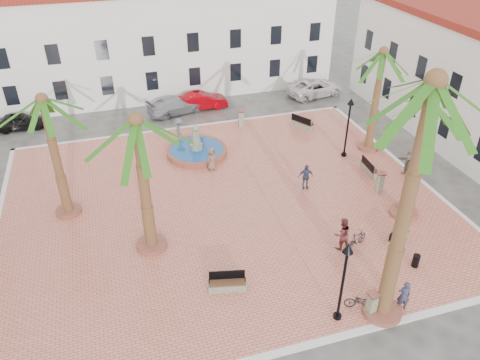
{
  "coord_description": "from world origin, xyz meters",
  "views": [
    {
      "loc": [
        -5.87,
        -22.51,
        16.58
      ],
      "look_at": [
        1.0,
        0.0,
        1.6
      ],
      "focal_mm": 35.0,
      "sensor_mm": 36.0,
      "label": 1
    }
  ],
  "objects": [
    {
      "name": "ground",
      "position": [
        0.0,
        0.0,
        0.0
      ],
      "size": [
        120.0,
        120.0,
        0.0
      ],
      "primitive_type": "plane",
      "color": "#56544F",
      "rests_on": "ground"
    },
    {
      "name": "plaza",
      "position": [
        0.0,
        0.0,
        0.07
      ],
      "size": [
        26.0,
        22.0,
        0.15
      ],
      "primitive_type": "cube",
      "color": "#DA735B",
      "rests_on": "ground"
    },
    {
      "name": "kerb_n",
      "position": [
        0.0,
        11.0,
        0.08
      ],
      "size": [
        26.3,
        0.3,
        0.16
      ],
      "primitive_type": "cube",
      "color": "silver",
      "rests_on": "ground"
    },
    {
      "name": "kerb_s",
      "position": [
        0.0,
        -11.0,
        0.08
      ],
      "size": [
        26.3,
        0.3,
        0.16
      ],
      "primitive_type": "cube",
      "color": "silver",
      "rests_on": "ground"
    },
    {
      "name": "kerb_e",
      "position": [
        13.0,
        0.0,
        0.08
      ],
      "size": [
        0.3,
        22.3,
        0.16
      ],
      "primitive_type": "cube",
      "color": "silver",
      "rests_on": "ground"
    },
    {
      "name": "building_north",
      "position": [
        -0.0,
        19.99,
        4.77
      ],
      "size": [
        30.4,
        7.4,
        9.5
      ],
      "color": "white",
      "rests_on": "ground"
    },
    {
      "name": "fountain",
      "position": [
        -0.28,
        6.43,
        0.45
      ],
      "size": [
        4.33,
        4.33,
        2.24
      ],
      "color": "#A15241",
      "rests_on": "plaza"
    },
    {
      "name": "palm_nw",
      "position": [
        -9.04,
        1.74,
        6.49
      ],
      "size": [
        4.84,
        4.84,
        7.48
      ],
      "color": "#A15241",
      "rests_on": "plaza"
    },
    {
      "name": "palm_sw",
      "position": [
        -4.77,
        -2.76,
        6.69
      ],
      "size": [
        5.32,
        5.32,
        7.77
      ],
      "color": "#A15241",
      "rests_on": "plaza"
    },
    {
      "name": "palm_s",
      "position": [
        4.52,
        -10.4,
        10.07
      ],
      "size": [
        5.73,
        5.73,
        11.39
      ],
      "color": "#A15241",
      "rests_on": "plaza"
    },
    {
      "name": "palm_e",
      "position": [
        9.73,
        -4.19,
        6.51
      ],
      "size": [
        5.31,
        5.31,
        7.59
      ],
      "color": "#A15241",
      "rests_on": "plaza"
    },
    {
      "name": "palm_ne",
      "position": [
        11.88,
        3.56,
        6.55
      ],
      "size": [
        4.74,
        4.74,
        7.52
      ],
      "color": "#A15241",
      "rests_on": "plaza"
    },
    {
      "name": "bench_s",
      "position": [
        -1.75,
        -6.93,
        0.42
      ],
      "size": [
        1.89,
        0.94,
        0.96
      ],
      "rotation": [
        0.0,
        0.0,
        -0.22
      ],
      "color": "gray",
      "rests_on": "plaza"
    },
    {
      "name": "bench_se",
      "position": [
        8.01,
        -6.28,
        0.39
      ],
      "size": [
        1.66,
        1.23,
        0.86
      ],
      "rotation": [
        0.0,
        0.0,
        0.51
      ],
      "color": "gray",
      "rests_on": "plaza"
    },
    {
      "name": "bench_e",
      "position": [
        10.25,
        0.58,
        0.41
      ],
      "size": [
        0.66,
        1.81,
        0.94
      ],
      "rotation": [
        0.0,
        0.0,
        1.51
      ],
      "color": "gray",
      "rests_on": "plaza"
    },
    {
      "name": "bench_ne",
      "position": [
        8.67,
        8.19,
        0.44
      ],
      "size": [
        1.5,
        1.99,
        1.03
      ],
      "rotation": [
        0.0,
        0.0,
        2.1
      ],
      "color": "gray",
      "rests_on": "plaza"
    },
    {
      "name": "lamppost_s",
      "position": [
        2.48,
        -10.05,
        3.04
      ],
      "size": [
        0.46,
        0.46,
        4.27
      ],
      "color": "black",
      "rests_on": "plaza"
    },
    {
      "name": "lamppost_e",
      "position": [
        9.71,
        3.14,
        3.1
      ],
      "size": [
        0.47,
        0.47,
        4.35
      ],
      "color": "black",
      "rests_on": "plaza"
    },
    {
      "name": "bollard_se",
      "position": [
        3.96,
        -10.33,
        0.82
      ],
      "size": [
        0.52,
        0.52,
        1.3
      ],
      "rotation": [
        0.0,
        0.0,
        0.13
      ],
      "color": "gray",
      "rests_on": "plaza"
    },
    {
      "name": "bollard_n",
      "position": [
        4.09,
        9.82,
        0.85
      ],
      "size": [
        0.54,
        0.54,
        1.35
      ],
      "rotation": [
        0.0,
        0.0,
        -0.14
      ],
      "color": "gray",
      "rests_on": "plaza"
    },
    {
      "name": "bollard_e",
      "position": [
        9.6,
        -1.66,
        0.88
      ],
      "size": [
        0.6,
        0.6,
        1.4
      ],
      "rotation": [
        0.0,
        0.0,
        -0.21
      ],
      "color": "gray",
      "rests_on": "plaza"
    },
    {
      "name": "litter_bin",
      "position": [
        7.78,
        -8.19,
        0.5
      ],
      "size": [
        0.36,
        0.36,
        0.7
      ],
      "primitive_type": "cylinder",
      "color": "black",
      "rests_on": "plaza"
    },
    {
      "name": "cyclist_a",
      "position": [
        5.52,
        -10.4,
        0.95
      ],
      "size": [
        0.68,
        0.55,
        1.61
      ],
      "primitive_type": "imported",
      "rotation": [
        0.0,
        0.0,
        2.81
      ],
      "color": "#2E3249",
      "rests_on": "plaza"
    },
    {
      "name": "bicycle_a",
      "position": [
        3.78,
        -9.85,
        0.57
      ],
      "size": [
        1.7,
        1.1,
        0.84
      ],
      "primitive_type": "imported",
      "rotation": [
        0.0,
        0.0,
        1.2
      ],
      "color": "black",
      "rests_on": "plaza"
    },
    {
      "name": "cyclist_b",
      "position": [
        4.8,
        -5.82,
        1.1
      ],
      "size": [
        0.99,
        0.8,
        1.9
      ],
      "primitive_type": "imported",
      "rotation": [
        0.0,
        0.0,
        3.23
      ],
      "color": "brown",
      "rests_on": "plaza"
    },
    {
      "name": "bicycle_b",
      "position": [
        5.65,
        -5.95,
        0.62
      ],
      "size": [
        1.62,
        1.0,
        0.94
      ],
      "primitive_type": "imported",
      "rotation": [
        0.0,
        0.0,
        1.95
      ],
      "color": "black",
      "rests_on": "plaza"
    },
    {
      "name": "pedestrian_fountain_a",
      "position": [
        0.25,
        4.02,
        0.96
      ],
      "size": [
        0.95,
        0.86,
        1.63
      ],
      "primitive_type": "imported",
      "rotation": [
        0.0,
        0.0,
        0.56
      ],
      "color": "brown",
      "rests_on": "plaza"
    },
    {
      "name": "pedestrian_fountain_b",
      "position": [
        5.34,
        0.08,
        1.0
      ],
      "size": [
        1.04,
        0.57,
        1.69
      ],
      "primitive_type": "imported",
      "rotation": [
        0.0,
        0.0,
        -0.16
      ],
      "color": "#353F55",
      "rests_on": "plaza"
    },
    {
      "name": "pedestrian_north",
      "position": [
        -1.02,
        8.79,
        1.06
      ],
      "size": [
        0.77,
        1.22,
        1.81
      ],
      "primitive_type": "imported",
      "rotation": [
        0.0,
        0.0,
        1.65
      ],
      "color": "#55565A",
      "rests_on": "plaza"
    },
    {
      "name": "pedestrian_east",
      "position": [
        12.4,
        -0.45,
        1.02
      ],
      "size": [
        0.7,
        1.67,
        1.75
      ],
      "primitive_type": "imported",
      "rotation": [
        0.0,
        0.0,
        -1.46
      ],
      "color": "#62594B",
      "rests_on": "plaza"
    },
    {
      "name": "car_black",
      "position": [
        -12.72,
        14.79,
        0.67
      ],
      "size": [
        3.91,
        1.58,
        1.33
      ],
      "primitive_type": "imported",
      "rotation": [
        0.0,
        0.0,
        1.57
      ],
      "color": "black",
      "rests_on": "ground"
    },
    {
      "name": "car_red",
      "position": [
        1.96,
        14.47,
        0.72
      ],
      "size": [
        4.4,
        1.6,
        1.44
      ],
      "primitive_type": "imported",
      "rotation": [
        0.0,
        0.0,
        1.55
      ],
      "color": "#990008",
      "rests_on": "ground"
    },
    {
      "name": "car_silver",
      "position": [
        -0.37,
        14.16,
        0.7
      ],
      "size": [
        5.17,
        3.17,
        1.4
      ],
      "primitive_type": "imported",
      "rotation": [
        0.0,
        0.0,
        1.84
      ],
      "color": "#A1A2A9",
      "rests_on": "ground"
    },
    {
      "name": "car_white",
      "position": [
        12.59,
        14.34,
        0.73
      ],
      "size": [
        5.61,
        3.33,
        1.46
      ],
      "primitive_type": "imported",
      "rotation": [
        0.0,
        0.0,
        1.75
      ],
      "color": "white",
      "rests_on": "ground"
    }
  ]
}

